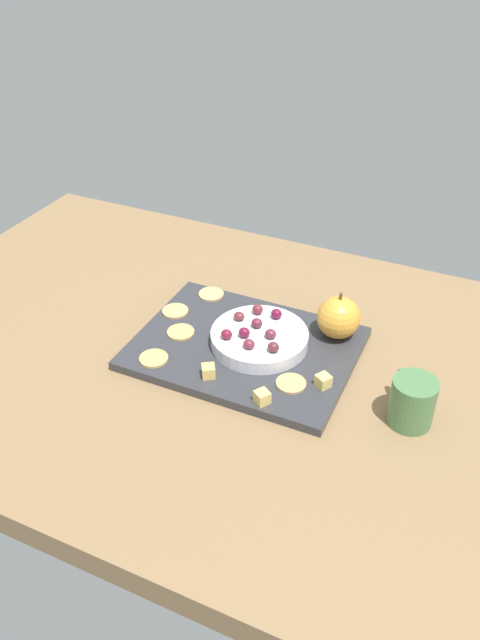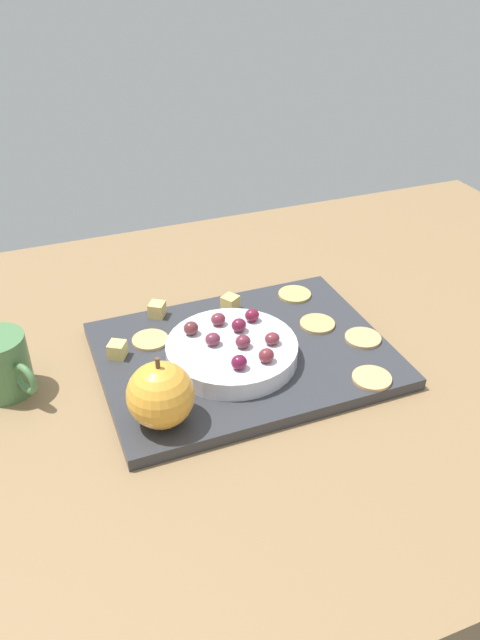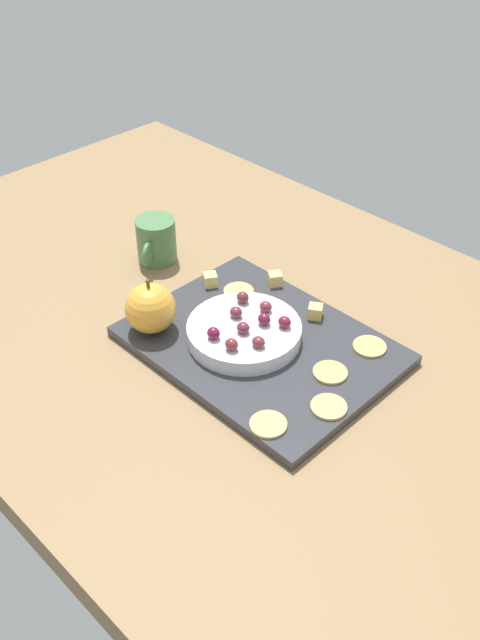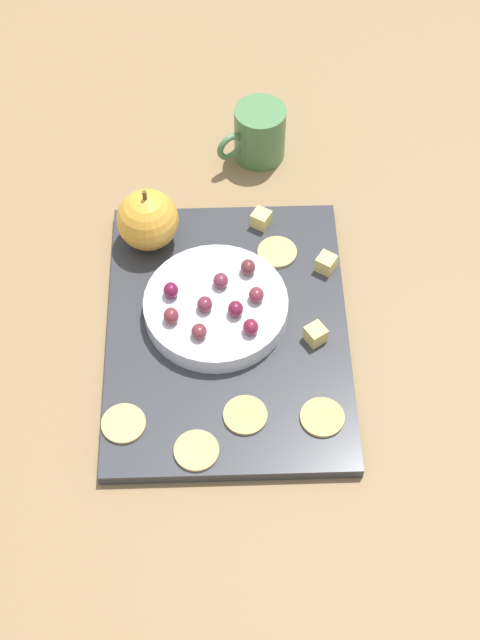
{
  "view_description": "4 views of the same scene",
  "coord_description": "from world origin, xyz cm",
  "px_view_note": "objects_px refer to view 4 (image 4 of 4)",
  "views": [
    {
      "loc": [
        -30.35,
        75.7,
        71.65
      ],
      "look_at": [
        5.66,
        -2.53,
        10.22
      ],
      "focal_mm": 35.7,
      "sensor_mm": 36.0,
      "label": 1
    },
    {
      "loc": [
        -19.48,
        -61.13,
        52.69
      ],
      "look_at": [
        4.2,
        -0.71,
        10.09
      ],
      "focal_mm": 34.69,
      "sensor_mm": 36.0,
      "label": 2
    },
    {
      "loc": [
        56.68,
        -58.2,
        70.02
      ],
      "look_at": [
        1.5,
        -2.97,
        9.05
      ],
      "focal_mm": 39.28,
      "sensor_mm": 36.0,
      "label": 3
    },
    {
      "loc": [
        62.93,
        -1.97,
        92.24
      ],
      "look_at": [
        6.63,
        -0.29,
        10.87
      ],
      "focal_mm": 51.57,
      "sensor_mm": 36.0,
      "label": 4
    }
  ],
  "objects_px": {
    "cracker_0": "(322,417)",
    "cheese_cube_2": "(326,263)",
    "cracker_2": "(124,424)",
    "grape_6": "(248,267)",
    "grape_0": "(236,309)",
    "serving_dish": "(216,307)",
    "grape_1": "(171,316)",
    "grape_8": "(221,277)",
    "grape_7": "(251,327)",
    "platter": "(227,332)",
    "cheese_cube_0": "(315,334)",
    "cheese_cube_1": "(261,219)",
    "cracker_4": "(277,252)",
    "grape_4": "(256,295)",
    "grape_2": "(171,290)",
    "apple_whole": "(148,220)",
    "cup": "(259,133)",
    "grape_5": "(199,331)",
    "grape_3": "(205,304)",
    "cracker_3": "(196,451)",
    "cracker_1": "(245,415)"
  },
  "relations": [
    {
      "from": "cracker_0",
      "to": "cheese_cube_2",
      "type": "bearing_deg",
      "value": 174.24
    },
    {
      "from": "cracker_2",
      "to": "grape_6",
      "type": "xyz_separation_m",
      "value": [
        -0.18,
        0.14,
        0.03
      ]
    },
    {
      "from": "grape_0",
      "to": "grape_6",
      "type": "relative_size",
      "value": 1.0
    },
    {
      "from": "serving_dish",
      "to": "grape_1",
      "type": "relative_size",
      "value": 8.66
    },
    {
      "from": "grape_8",
      "to": "grape_7",
      "type": "bearing_deg",
      "value": 24.56
    },
    {
      "from": "platter",
      "to": "serving_dish",
      "type": "xyz_separation_m",
      "value": [
        -0.02,
        -0.01,
        0.02
      ]
    },
    {
      "from": "cheese_cube_0",
      "to": "cheese_cube_1",
      "type": "height_order",
      "value": "same"
    },
    {
      "from": "cracker_4",
      "to": "grape_0",
      "type": "xyz_separation_m",
      "value": [
        0.1,
        -0.05,
        0.03
      ]
    },
    {
      "from": "cracker_0",
      "to": "grape_8",
      "type": "relative_size",
      "value": 2.5
    },
    {
      "from": "grape_4",
      "to": "grape_8",
      "type": "height_order",
      "value": "same"
    },
    {
      "from": "cracker_0",
      "to": "grape_7",
      "type": "height_order",
      "value": "grape_7"
    },
    {
      "from": "grape_1",
      "to": "grape_2",
      "type": "height_order",
      "value": "same"
    },
    {
      "from": "serving_dish",
      "to": "grape_8",
      "type": "distance_m",
      "value": 0.03
    },
    {
      "from": "apple_whole",
      "to": "cup",
      "type": "xyz_separation_m",
      "value": [
        -0.16,
        0.14,
        -0.01
      ]
    },
    {
      "from": "cracker_0",
      "to": "grape_8",
      "type": "xyz_separation_m",
      "value": [
        -0.17,
        -0.1,
        0.03
      ]
    },
    {
      "from": "platter",
      "to": "serving_dish",
      "type": "relative_size",
      "value": 2.21
    },
    {
      "from": "cracker_0",
      "to": "cup",
      "type": "height_order",
      "value": "cup"
    },
    {
      "from": "serving_dish",
      "to": "grape_5",
      "type": "height_order",
      "value": "grape_5"
    },
    {
      "from": "apple_whole",
      "to": "cheese_cube_0",
      "type": "relative_size",
      "value": 3.64
    },
    {
      "from": "cheese_cube_1",
      "to": "grape_0",
      "type": "relative_size",
      "value": 1.07
    },
    {
      "from": "cheese_cube_1",
      "to": "apple_whole",
      "type": "bearing_deg",
      "value": -81.3
    },
    {
      "from": "cheese_cube_0",
      "to": "grape_0",
      "type": "relative_size",
      "value": 1.07
    },
    {
      "from": "cheese_cube_2",
      "to": "cup",
      "type": "height_order",
      "value": "cup"
    },
    {
      "from": "platter",
      "to": "cup",
      "type": "bearing_deg",
      "value": 170.66
    },
    {
      "from": "grape_3",
      "to": "grape_4",
      "type": "bearing_deg",
      "value": 101.15
    },
    {
      "from": "cheese_cube_1",
      "to": "grape_5",
      "type": "xyz_separation_m",
      "value": [
        0.18,
        -0.08,
        0.02
      ]
    },
    {
      "from": "apple_whole",
      "to": "grape_6",
      "type": "height_order",
      "value": "apple_whole"
    },
    {
      "from": "cheese_cube_0",
      "to": "cup",
      "type": "relative_size",
      "value": 0.22
    },
    {
      "from": "cracker_4",
      "to": "grape_8",
      "type": "bearing_deg",
      "value": -49.33
    },
    {
      "from": "grape_4",
      "to": "grape_7",
      "type": "bearing_deg",
      "value": -10.13
    },
    {
      "from": "apple_whole",
      "to": "cup",
      "type": "relative_size",
      "value": 0.81
    },
    {
      "from": "grape_0",
      "to": "grape_2",
      "type": "xyz_separation_m",
      "value": [
        -0.03,
        -0.07,
        -0.0
      ]
    },
    {
      "from": "cracker_3",
      "to": "grape_6",
      "type": "relative_size",
      "value": 2.5
    },
    {
      "from": "grape_1",
      "to": "cracker_4",
      "type": "bearing_deg",
      "value": 131.79
    },
    {
      "from": "grape_1",
      "to": "grape_5",
      "type": "distance_m",
      "value": 0.04
    },
    {
      "from": "cracker_1",
      "to": "cracker_4",
      "type": "bearing_deg",
      "value": 168.17
    },
    {
      "from": "grape_8",
      "to": "cup",
      "type": "distance_m",
      "value": 0.25
    },
    {
      "from": "cheese_cube_0",
      "to": "grape_6",
      "type": "distance_m",
      "value": 0.11
    },
    {
      "from": "cheese_cube_1",
      "to": "grape_6",
      "type": "distance_m",
      "value": 0.1
    },
    {
      "from": "grape_0",
      "to": "cracker_4",
      "type": "bearing_deg",
      "value": 153.11
    },
    {
      "from": "apple_whole",
      "to": "cheese_cube_2",
      "type": "height_order",
      "value": "apple_whole"
    },
    {
      "from": "serving_dish",
      "to": "grape_6",
      "type": "relative_size",
      "value": 8.66
    },
    {
      "from": "grape_0",
      "to": "grape_5",
      "type": "xyz_separation_m",
      "value": [
        0.03,
        -0.04,
        -0.0
      ]
    },
    {
      "from": "cracker_4",
      "to": "grape_1",
      "type": "relative_size",
      "value": 2.5
    },
    {
      "from": "platter",
      "to": "cheese_cube_0",
      "type": "xyz_separation_m",
      "value": [
        0.02,
        0.1,
        0.02
      ]
    },
    {
      "from": "cracker_0",
      "to": "grape_2",
      "type": "distance_m",
      "value": 0.22
    },
    {
      "from": "grape_2",
      "to": "grape_0",
      "type": "bearing_deg",
      "value": 68.85
    },
    {
      "from": "grape_0",
      "to": "grape_5",
      "type": "height_order",
      "value": "grape_0"
    },
    {
      "from": "platter",
      "to": "grape_3",
      "type": "height_order",
      "value": "grape_3"
    },
    {
      "from": "grape_2",
      "to": "grape_6",
      "type": "height_order",
      "value": "same"
    }
  ]
}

